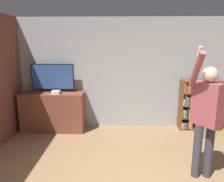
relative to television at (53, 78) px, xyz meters
name	(u,v)px	position (x,y,z in m)	size (l,w,h in m)	color
wall_back	(124,74)	(1.72, 0.24, 0.07)	(7.14, 0.06, 2.70)	#9EA3A8
tv_ledge	(54,111)	(0.00, -0.10, -0.82)	(1.49, 0.55, 0.93)	brown
television	(53,78)	(0.00, 0.00, 0.00)	(1.02, 0.22, 0.68)	black
game_console	(56,92)	(0.11, -0.20, -0.31)	(0.19, 0.18, 0.07)	white
bookshelf	(196,106)	(3.48, 0.06, -0.69)	(0.99, 0.28, 1.23)	brown
person	(207,112)	(2.90, -1.97, -0.21)	(0.58, 0.57, 2.05)	#383842
waste_bin	(205,129)	(3.55, -0.40, -1.12)	(0.35, 0.35, 0.32)	gray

